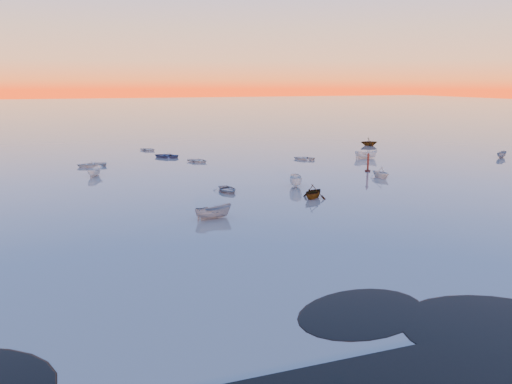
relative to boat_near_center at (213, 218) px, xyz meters
name	(u,v)px	position (x,y,z in m)	size (l,w,h in m)	color
ground	(152,137)	(4.66, 76.00, 0.00)	(600.00, 600.00, 0.00)	slate
mud_lobes	(409,324)	(4.66, -25.00, 0.01)	(140.00, 6.00, 0.07)	black
moored_fleet	(195,169)	(4.66, 29.00, 0.00)	(124.00, 58.00, 1.20)	silver
boat_near_center	(213,218)	(0.00, 0.00, 0.00)	(3.84, 1.62, 1.33)	slate
boat_near_right	(380,178)	(27.69, 13.00, 0.00)	(3.50, 1.57, 1.22)	silver
channel_marker	(368,164)	(28.69, 17.94, 1.17)	(0.83, 0.83, 2.97)	#49180F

